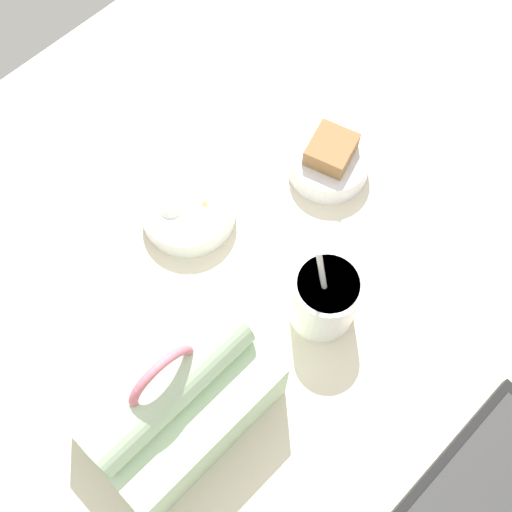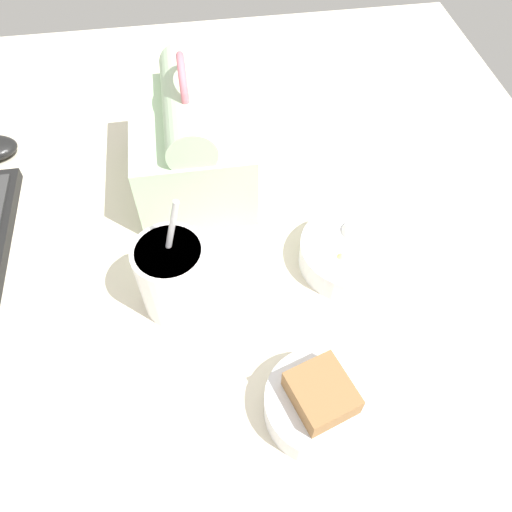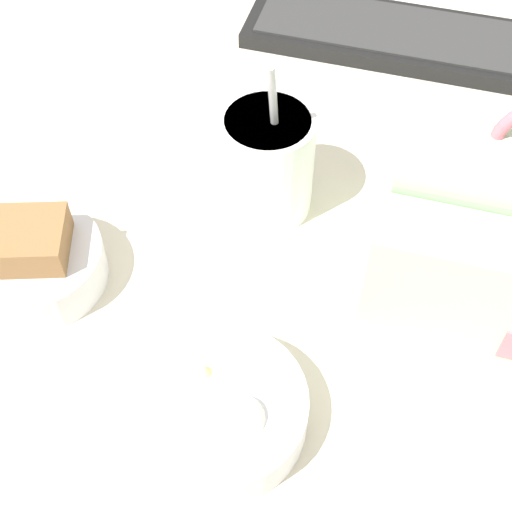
% 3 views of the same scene
% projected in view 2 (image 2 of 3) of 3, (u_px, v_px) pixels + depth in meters
% --- Properties ---
extents(desk_surface, '(1.40, 1.10, 0.02)m').
position_uv_depth(desk_surface, '(235.00, 304.00, 0.66)').
color(desk_surface, beige).
rests_on(desk_surface, ground).
extents(lunch_bag, '(0.22, 0.16, 0.21)m').
position_uv_depth(lunch_bag, '(191.00, 142.00, 0.72)').
color(lunch_bag, '#B7D6AD').
rests_on(lunch_bag, desk_surface).
extents(soup_cup, '(0.09, 0.09, 0.18)m').
position_uv_depth(soup_cup, '(174.00, 276.00, 0.60)').
color(soup_cup, white).
rests_on(soup_cup, desk_surface).
extents(bento_bowl_sandwich, '(0.12, 0.12, 0.07)m').
position_uv_depth(bento_bowl_sandwich, '(319.00, 403.00, 0.54)').
color(bento_bowl_sandwich, silver).
rests_on(bento_bowl_sandwich, desk_surface).
extents(bento_bowl_snacks, '(0.13, 0.13, 0.06)m').
position_uv_depth(bento_bowl_snacks, '(349.00, 252.00, 0.67)').
color(bento_bowl_snacks, silver).
rests_on(bento_bowl_snacks, desk_surface).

